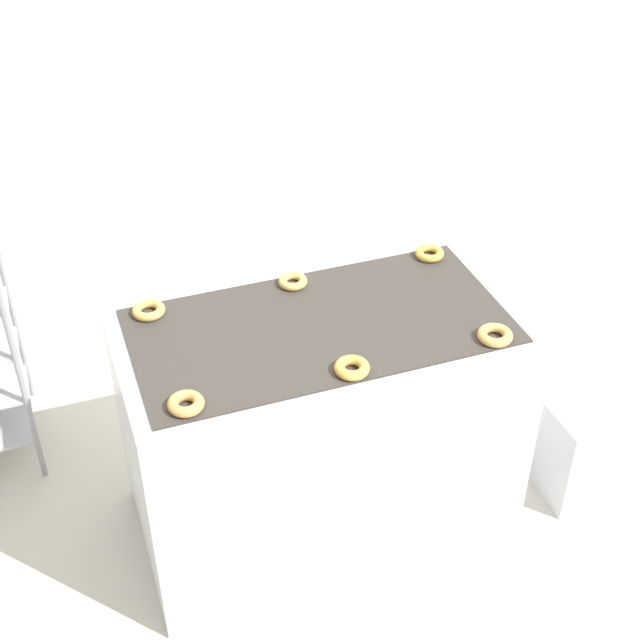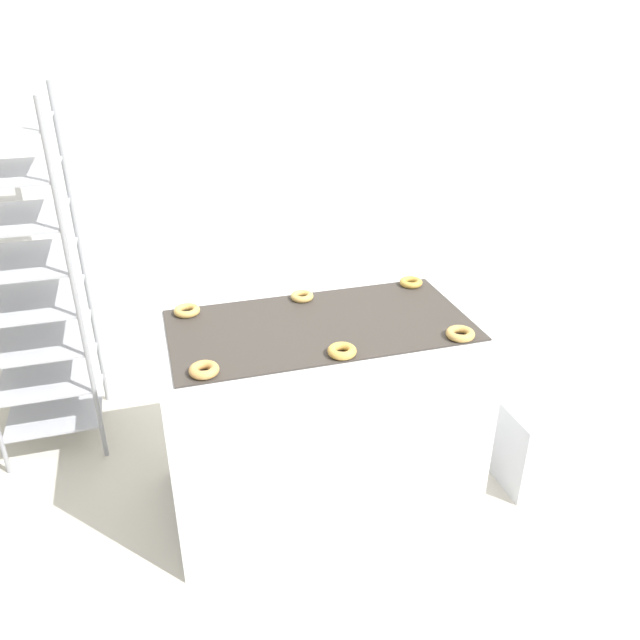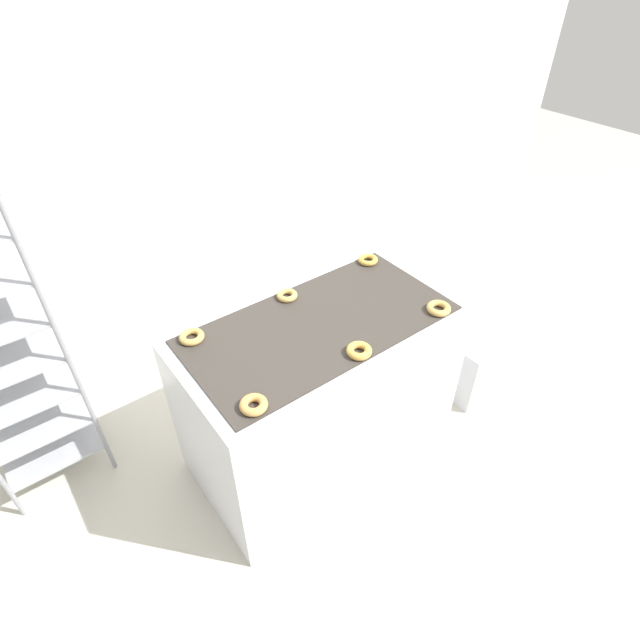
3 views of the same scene
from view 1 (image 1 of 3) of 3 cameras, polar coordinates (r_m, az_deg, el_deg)
ground_plane at (r=3.33m, az=3.83°, el=-19.69°), size 14.00×14.00×0.00m
wall_back at (r=4.13m, az=-7.41°, el=16.69°), size 8.00×0.05×2.80m
fryer_machine at (r=3.35m, az=0.01°, el=-6.84°), size 1.40×0.74×0.95m
glaze_bin at (r=3.78m, az=16.42°, el=-7.92°), size 0.31×0.28×0.43m
donut_near_left at (r=2.73m, az=-8.58°, el=-5.32°), size 0.11×0.11×0.04m
donut_near_center at (r=2.84m, az=2.06°, el=-3.08°), size 0.12×0.12×0.03m
donut_near_right at (r=3.03m, az=11.14°, el=-0.96°), size 0.12×0.12×0.03m
donut_far_left at (r=3.14m, az=-10.91°, el=0.62°), size 0.12×0.12×0.03m
donut_far_center at (r=3.24m, az=-1.75°, el=2.49°), size 0.11×0.11×0.03m
donut_far_right at (r=3.43m, az=7.03°, el=4.26°), size 0.11×0.11×0.03m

